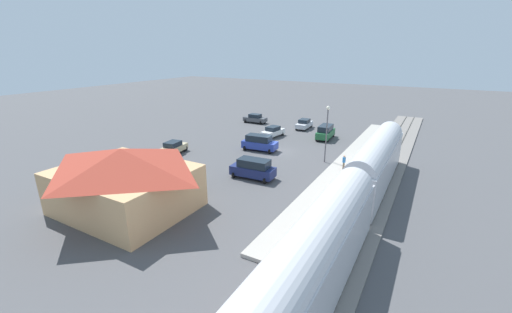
{
  "coord_description": "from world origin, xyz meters",
  "views": [
    {
      "loc": [
        -18.52,
        38.73,
        13.47
      ],
      "look_at": [
        -0.04,
        6.07,
        1.0
      ],
      "focal_mm": 22.52,
      "sensor_mm": 36.0,
      "label": 1
    }
  ],
  "objects": [
    {
      "name": "suv_blue",
      "position": [
        2.38,
        0.81,
        1.15
      ],
      "size": [
        5.05,
        2.71,
        2.22
      ],
      "color": "#283D9E",
      "rests_on": "ground"
    },
    {
      "name": "sedan_white",
      "position": [
        4.08,
        -6.8,
        0.88
      ],
      "size": [
        2.46,
        4.72,
        1.74
      ],
      "color": "white",
      "rests_on": "ground"
    },
    {
      "name": "sedan_charcoal",
      "position": [
        11.84,
        -14.56,
        0.88
      ],
      "size": [
        4.5,
        2.28,
        1.74
      ],
      "color": "#47494F",
      "rests_on": "ground"
    },
    {
      "name": "sedan_tan",
      "position": [
        11.81,
        8.01,
        0.88
      ],
      "size": [
        2.41,
        4.7,
        1.74
      ],
      "color": "#C6B284",
      "rests_on": "ground"
    },
    {
      "name": "light_pole_near_platform",
      "position": [
        -7.2,
        1.11,
        4.52
      ],
      "size": [
        0.44,
        0.44,
        7.1
      ],
      "color": "#515156",
      "rests_on": "ground"
    },
    {
      "name": "platform",
      "position": [
        -10.0,
        0.0,
        0.15
      ],
      "size": [
        3.2,
        46.0,
        0.3
      ],
      "color": "#A8A399",
      "rests_on": "ground"
    },
    {
      "name": "pedestrian_on_platform",
      "position": [
        -10.16,
        3.33,
        1.28
      ],
      "size": [
        0.36,
        0.36,
        1.71
      ],
      "color": "brown",
      "rests_on": "platform"
    },
    {
      "name": "passenger_train",
      "position": [
        -14.0,
        24.28,
        2.86
      ],
      "size": [
        2.93,
        54.44,
        4.98
      ],
      "color": "silver",
      "rests_on": "railway_track"
    },
    {
      "name": "ground_plane",
      "position": [
        0.0,
        0.0,
        0.0
      ],
      "size": [
        200.0,
        200.0,
        0.0
      ],
      "primitive_type": "plane",
      "color": "#4C4C4F"
    },
    {
      "name": "station_building",
      "position": [
        4.0,
        22.0,
        2.92
      ],
      "size": [
        11.73,
        9.52,
        5.65
      ],
      "color": "tan",
      "rests_on": "ground"
    },
    {
      "name": "railway_track",
      "position": [
        -14.0,
        0.0,
        0.09
      ],
      "size": [
        4.8,
        70.0,
        0.3
      ],
      "color": "slate",
      "rests_on": "ground"
    },
    {
      "name": "suv_navy",
      "position": [
        -2.03,
        10.21,
        1.15
      ],
      "size": [
        5.0,
        2.61,
        2.22
      ],
      "color": "navy",
      "rests_on": "ground"
    },
    {
      "name": "suv_green",
      "position": [
        -3.74,
        -9.81,
        1.15
      ],
      "size": [
        2.23,
        5.0,
        2.22
      ],
      "color": "#236638",
      "rests_on": "ground"
    },
    {
      "name": "sedan_silver",
      "position": [
        1.75,
        -14.69,
        0.88
      ],
      "size": [
        2.01,
        4.57,
        1.74
      ],
      "color": "silver",
      "rests_on": "ground"
    }
  ]
}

